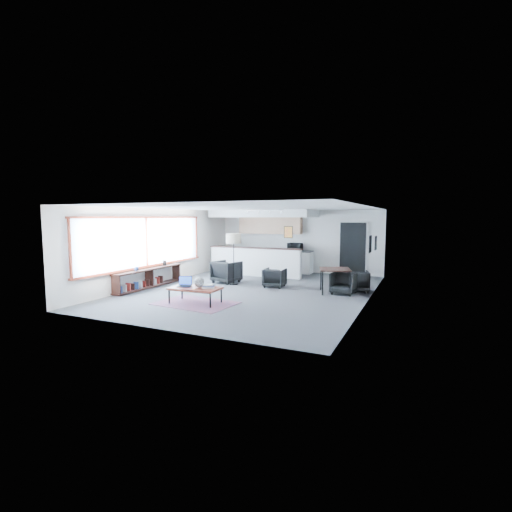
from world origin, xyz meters
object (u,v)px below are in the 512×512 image
at_px(book_stack, 208,286).
at_px(armchair_left, 226,271).
at_px(ceramic_pot, 199,282).
at_px(dining_chair_near, 344,284).
at_px(microwave, 295,246).
at_px(armchair_right, 275,277).
at_px(dining_table, 335,271).
at_px(laptop, 185,283).
at_px(dining_chair_far, 357,282).
at_px(coffee_table, 195,289).
at_px(floor_lamp, 234,240).

xyz_separation_m(book_stack, armchair_left, (-1.15, 3.07, -0.05)).
relative_size(ceramic_pot, dining_chair_near, 0.44).
bearing_deg(ceramic_pot, microwave, 84.92).
xyz_separation_m(armchair_right, microwave, (-0.41, 3.33, 0.78)).
relative_size(book_stack, dining_table, 0.34).
height_order(laptop, dining_chair_far, laptop).
distance_m(coffee_table, armchair_right, 3.25).
xyz_separation_m(book_stack, floor_lamp, (-0.75, 2.86, 1.04)).
distance_m(ceramic_pot, book_stack, 0.29).
distance_m(ceramic_pot, floor_lamp, 3.08).
distance_m(floor_lamp, dining_chair_near, 3.96).
relative_size(laptop, dining_chair_far, 0.73).
relative_size(book_stack, microwave, 0.68).
distance_m(book_stack, floor_lamp, 3.13).
distance_m(coffee_table, floor_lamp, 3.17).
distance_m(dining_table, dining_chair_near, 0.47).
xyz_separation_m(floor_lamp, dining_table, (3.49, 0.00, -0.84)).
bearing_deg(armchair_left, ceramic_pot, 117.06).
bearing_deg(ceramic_pot, book_stack, 5.82).
height_order(laptop, microwave, microwave).
height_order(armchair_right, dining_chair_far, armchair_right).
relative_size(book_stack, armchair_left, 0.45).
relative_size(laptop, floor_lamp, 0.25).
bearing_deg(armchair_right, dining_chair_near, 171.73).
bearing_deg(dining_chair_near, microwave, 133.40).
xyz_separation_m(ceramic_pot, armchair_left, (-0.88, 3.09, -0.15)).
distance_m(book_stack, dining_chair_near, 4.13).
relative_size(laptop, ceramic_pot, 1.63).
bearing_deg(microwave, floor_lamp, -103.11).
bearing_deg(dining_chair_far, floor_lamp, -8.68).
bearing_deg(floor_lamp, book_stack, -75.22).
xyz_separation_m(laptop, dining_chair_far, (4.04, 3.44, -0.21)).
bearing_deg(ceramic_pot, dining_chair_near, 40.86).
relative_size(armchair_left, dining_table, 0.77).
bearing_deg(book_stack, floor_lamp, 104.78).
bearing_deg(microwave, armchair_right, -79.22).
distance_m(dining_chair_far, microwave, 4.27).
bearing_deg(coffee_table, ceramic_pot, 25.35).
distance_m(coffee_table, ceramic_pot, 0.20).
relative_size(laptop, armchair_left, 0.52).
bearing_deg(dining_chair_far, dining_table, 27.12).
relative_size(dining_table, microwave, 1.99).
bearing_deg(dining_chair_far, microwave, -60.37).
bearing_deg(dining_chair_far, coffee_table, 27.13).
bearing_deg(dining_table, dining_chair_far, 43.49).
distance_m(book_stack, armchair_left, 3.28).
bearing_deg(book_stack, dining_chair_near, 43.04).
distance_m(dining_chair_near, microwave, 4.51).
bearing_deg(microwave, dining_table, -51.10).
bearing_deg(microwave, book_stack, -88.93).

